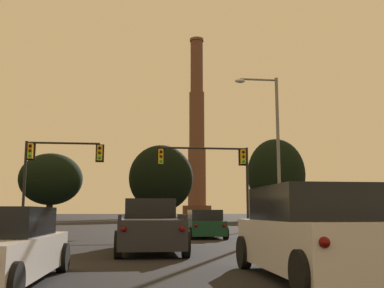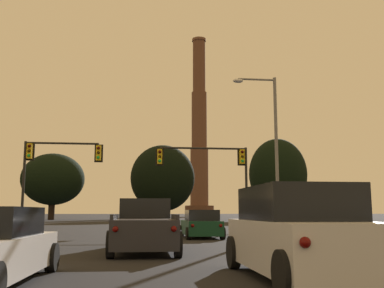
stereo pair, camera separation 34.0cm
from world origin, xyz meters
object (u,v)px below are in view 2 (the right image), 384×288
Objects in this scene: traffic_light_overhead_left at (51,163)px; smokestack at (199,145)px; traffic_light_overhead_right at (216,166)px; suv_right_lane_third at (298,234)px; pickup_truck_center_lane_second at (145,227)px; hatchback_right_lane_front at (201,225)px; street_lamp at (270,139)px.

smokestack reaches higher than traffic_light_overhead_left.
traffic_light_overhead_right is (11.41, 0.27, -0.07)m from traffic_light_overhead_left.
pickup_truck_center_lane_second is at bearing 112.89° from suv_right_lane_third.
smokestack reaches higher than hatchback_right_lane_front.
traffic_light_overhead_left reaches higher than traffic_light_overhead_right.
traffic_light_overhead_right is (2.11, 7.99, 3.92)m from hatchback_right_lane_front.
traffic_light_overhead_right is at bearing -96.41° from smokestack.
traffic_light_overhead_left is at bearing 160.92° from street_lamp.
smokestack is (14.95, 103.55, 18.61)m from pickup_truck_center_lane_second.
hatchback_right_lane_front is 0.84× the size of suv_right_lane_third.
pickup_truck_center_lane_second is at bearing -126.18° from street_lamp.
hatchback_right_lane_front is 14.60m from suv_right_lane_third.
suv_right_lane_third is 0.81× the size of traffic_light_overhead_left.
traffic_light_overhead_right is 5.83m from street_lamp.
hatchback_right_lane_front is at bearing 68.93° from pickup_truck_center_lane_second.
street_lamp is at bearing -94.50° from smokestack.
traffic_light_overhead_right is at bearing 1.34° from traffic_light_overhead_left.
suv_right_lane_third is 0.10× the size of smokestack.
traffic_light_overhead_left is at bearing 139.45° from hatchback_right_lane_front.
suv_right_lane_third is 24.50m from traffic_light_overhead_left.
street_lamp is (2.56, -5.10, 1.19)m from traffic_light_overhead_right.
traffic_light_overhead_right is at bearing 74.38° from hatchback_right_lane_front.
hatchback_right_lane_front is at bearing 90.01° from suv_right_lane_third.
street_lamp reaches higher than suv_right_lane_third.
street_lamp is 0.19× the size of smokestack.
pickup_truck_center_lane_second is 106.27m from smokestack.
traffic_light_overhead_left is 0.91× the size of traffic_light_overhead_right.
traffic_light_overhead_left reaches higher than suv_right_lane_third.
pickup_truck_center_lane_second is 0.82× the size of traffic_light_overhead_right.
smokestack reaches higher than pickup_truck_center_lane_second.
traffic_light_overhead_left is at bearing -178.66° from traffic_light_overhead_right.
suv_right_lane_third is 0.51× the size of street_lamp.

